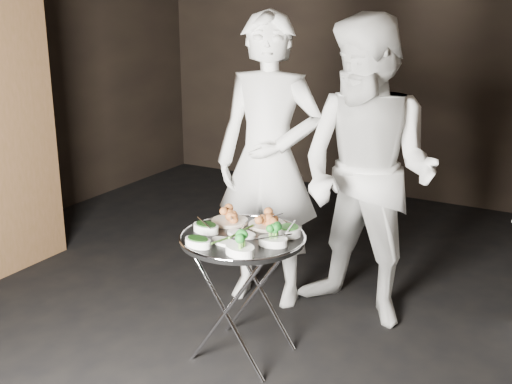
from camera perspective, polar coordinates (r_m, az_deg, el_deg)
The scene contains 16 objects.
floor at distance 3.81m, azimuth -0.12°, elevation -15.08°, with size 6.00×7.00×0.05m, color black.
wall_back at distance 6.55m, azimuth 15.61°, elevation 12.03°, with size 6.00×0.05×3.00m, color black.
tray_stand at distance 3.67m, azimuth -1.17°, elevation -8.79°, with size 0.49×0.42×0.72m.
serving_tray at distance 3.54m, azimuth -1.20°, elevation -4.08°, with size 0.70×0.70×0.04m.
potato_plate_a at distance 3.73m, azimuth -2.36°, elevation -2.26°, with size 0.21×0.21×0.08m.
potato_plate_b at distance 3.67m, azimuth 1.01°, elevation -2.58°, with size 0.21×0.21×0.08m.
greens_bowl at distance 3.53m, azimuth 2.95°, elevation -3.38°, with size 0.13×0.13×0.08m.
asparagus_plate_a at distance 3.54m, azimuth -1.31°, elevation -3.66°, with size 0.18×0.11×0.04m.
asparagus_plate_b at distance 3.43m, azimuth -2.87°, elevation -4.35°, with size 0.18×0.13×0.03m.
spinach_bowl_a at distance 3.60m, azimuth -4.47°, elevation -3.09°, with size 0.17×0.12×0.07m.
spinach_bowl_b at distance 3.40m, azimuth -5.19°, elevation -4.36°, with size 0.16×0.11×0.06m.
broccoli_bowl_a at distance 3.40m, azimuth 1.51°, elevation -4.26°, with size 0.18×0.14×0.07m.
broccoli_bowl_b at distance 3.28m, azimuth -1.45°, elevation -4.98°, with size 0.22×0.19×0.08m.
serving_utensils at distance 3.56m, azimuth -0.41°, elevation -2.82°, with size 0.59×0.44×0.01m.
waiter_left at distance 4.18m, azimuth 1.13°, elevation 2.69°, with size 0.70×0.46×1.93m, color silver.
waiter_right at distance 3.98m, azimuth 9.86°, elevation 1.59°, with size 0.93×0.73×1.92m, color silver.
Camera 1 is at (1.59, -2.81, 2.00)m, focal length 45.00 mm.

